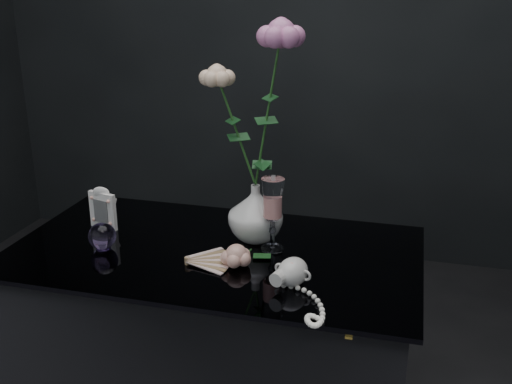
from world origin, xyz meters
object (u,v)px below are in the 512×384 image
(wine_glass, at_px, (273,215))
(pearl_jar, at_px, (293,271))
(picture_frame, at_px, (103,208))
(loose_rose, at_px, (236,255))
(paperweight, at_px, (102,236))
(vase, at_px, (256,213))

(wine_glass, xyz_separation_m, pearl_jar, (0.09, -0.17, -0.06))
(picture_frame, xyz_separation_m, loose_rose, (0.43, -0.13, -0.03))
(picture_frame, distance_m, paperweight, 0.14)
(wine_glass, relative_size, picture_frame, 1.58)
(picture_frame, relative_size, pearl_jar, 0.51)
(picture_frame, bearing_deg, vase, 19.18)
(wine_glass, relative_size, loose_rose, 1.16)
(vase, height_order, pearl_jar, vase)
(picture_frame, bearing_deg, paperweight, -48.41)
(paperweight, height_order, pearl_jar, paperweight)
(vase, bearing_deg, picture_frame, -175.17)
(vase, bearing_deg, paperweight, -156.21)
(wine_glass, height_order, picture_frame, wine_glass)
(wine_glass, bearing_deg, picture_frame, 178.00)
(vase, xyz_separation_m, paperweight, (-0.37, -0.16, -0.04))
(wine_glass, height_order, loose_rose, wine_glass)
(pearl_jar, bearing_deg, vase, 140.38)
(picture_frame, height_order, paperweight, picture_frame)
(loose_rose, xyz_separation_m, pearl_jar, (0.15, -0.06, 0.01))
(picture_frame, relative_size, paperweight, 1.72)
(vase, height_order, loose_rose, vase)
(loose_rose, relative_size, pearl_jar, 0.70)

